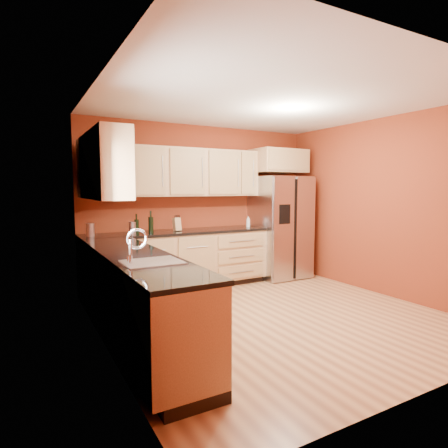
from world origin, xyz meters
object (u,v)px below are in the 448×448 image
at_px(wine_bottle_a, 151,222).
at_px(refrigerator, 280,227).
at_px(knife_block, 177,224).
at_px(soap_dispenser, 248,222).
at_px(canister_left, 133,228).

bearing_deg(wine_bottle_a, refrigerator, 0.30).
xyz_separation_m(wine_bottle_a, knife_block, (0.44, 0.10, -0.06)).
distance_m(refrigerator, knife_block, 1.92).
relative_size(wine_bottle_a, soap_dispenser, 1.85).
bearing_deg(wine_bottle_a, knife_block, 12.24).
relative_size(refrigerator, wine_bottle_a, 5.42).
bearing_deg(canister_left, wine_bottle_a, -3.32).
bearing_deg(knife_block, canister_left, 179.85).
xyz_separation_m(canister_left, wine_bottle_a, (0.27, -0.02, 0.08)).
bearing_deg(knife_block, refrigerator, -9.17).
xyz_separation_m(knife_block, soap_dispenser, (1.28, -0.03, -0.01)).
bearing_deg(canister_left, soap_dispenser, 1.45).
bearing_deg(soap_dispenser, knife_block, 178.63).
bearing_deg(refrigerator, knife_block, 177.49).
distance_m(refrigerator, wine_bottle_a, 2.37).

